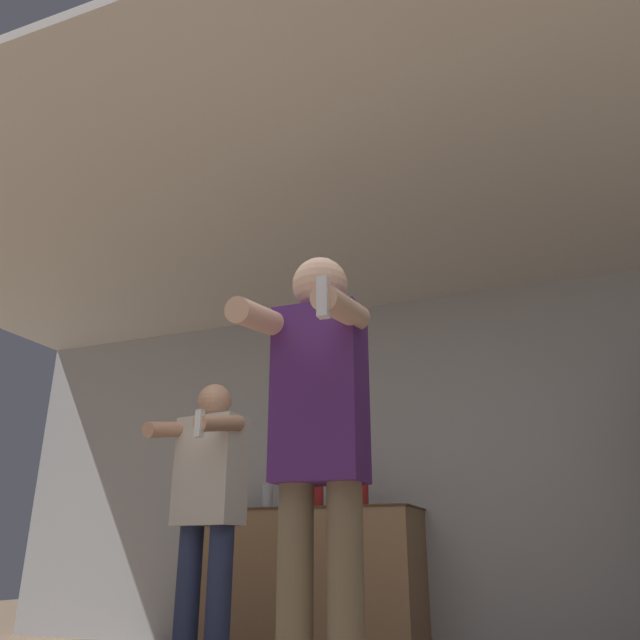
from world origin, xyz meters
The scene contains 10 objects.
wall_back centered at (0.00, 3.00, 1.27)m, with size 7.00×0.06×2.55m.
ceiling_slab centered at (0.00, 1.48, 2.57)m, with size 7.00×3.49×0.05m.
counter centered at (-0.65, 2.69, 0.47)m, with size 1.55×0.59×0.95m.
bottle_dark_rum centered at (-0.23, 2.61, 1.06)m, with size 0.08×0.08×0.31m.
bottle_amber_bourbon centered at (-0.95, 2.61, 1.05)m, with size 0.08×0.08×0.27m.
bottle_green_wine centered at (-0.56, 2.61, 1.07)m, with size 0.07×0.07×0.30m.
bottle_tall_gin centered at (-1.26, 2.61, 1.05)m, with size 0.10×0.10×0.27m.
bottle_clear_vodka centered at (-0.72, 2.61, 1.06)m, with size 0.09×0.09×0.29m.
person_woman_foreground centered at (0.27, 0.52, 1.05)m, with size 0.42×0.52×1.77m.
person_man_side centered at (-0.77, 1.48, 0.91)m, with size 0.49×0.50×1.58m.
Camera 1 is at (1.10, -1.60, 0.65)m, focal length 35.00 mm.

